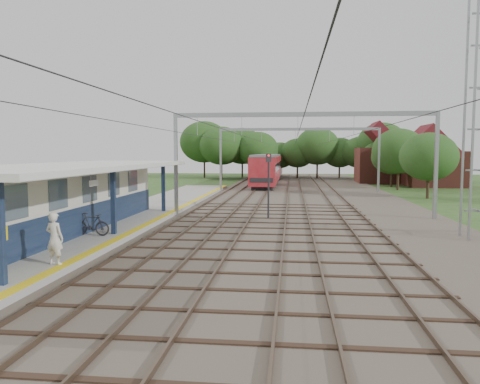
{
  "coord_description": "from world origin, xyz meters",
  "views": [
    {
      "loc": [
        2.86,
        -16.08,
        4.39
      ],
      "look_at": [
        -0.76,
        16.32,
        1.6
      ],
      "focal_mm": 35.0,
      "sensor_mm": 36.0,
      "label": 1
    }
  ],
  "objects_px": {
    "person": "(55,238)",
    "signal_post": "(269,179)",
    "train": "(270,167)",
    "bicycle": "(91,224)"
  },
  "relations": [
    {
      "from": "signal_post",
      "to": "train",
      "type": "bearing_deg",
      "value": 68.61
    },
    {
      "from": "person",
      "to": "signal_post",
      "type": "xyz_separation_m",
      "value": [
        6.95,
        14.26,
        1.38
      ]
    },
    {
      "from": "signal_post",
      "to": "bicycle",
      "type": "bearing_deg",
      "value": -157.63
    },
    {
      "from": "bicycle",
      "to": "train",
      "type": "relative_size",
      "value": 0.05
    },
    {
      "from": "person",
      "to": "train",
      "type": "height_order",
      "value": "train"
    },
    {
      "from": "person",
      "to": "train",
      "type": "xyz_separation_m",
      "value": [
        5.1,
        54.44,
        0.91
      ]
    },
    {
      "from": "person",
      "to": "bicycle",
      "type": "relative_size",
      "value": 1.03
    },
    {
      "from": "person",
      "to": "signal_post",
      "type": "bearing_deg",
      "value": -104.21
    },
    {
      "from": "person",
      "to": "signal_post",
      "type": "relative_size",
      "value": 0.44
    },
    {
      "from": "person",
      "to": "signal_post",
      "type": "height_order",
      "value": "signal_post"
    }
  ]
}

